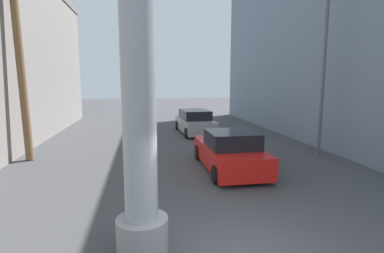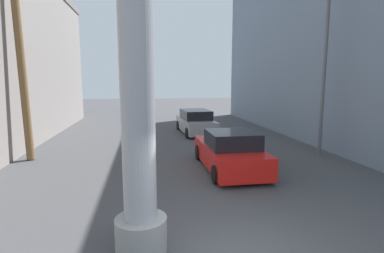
# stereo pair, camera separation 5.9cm
# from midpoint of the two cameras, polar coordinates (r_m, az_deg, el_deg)

# --- Properties ---
(ground_plane) EXTENTS (91.96, 91.96, 0.00)m
(ground_plane) POSITION_cam_midpoint_polar(r_m,az_deg,el_deg) (15.34, -2.89, -4.37)
(ground_plane) COLOR #424244
(building_right) EXTENTS (7.42, 24.55, 13.48)m
(building_right) POSITION_cam_midpoint_polar(r_m,az_deg,el_deg) (22.19, 26.74, 16.30)
(building_right) COLOR slate
(building_right) RESTS_ON ground
(street_lamp) EXTENTS (2.60, 0.28, 7.81)m
(street_lamp) POSITION_cam_midpoint_polar(r_m,az_deg,el_deg) (14.73, 22.93, 12.79)
(street_lamp) COLOR #59595E
(street_lamp) RESTS_ON ground
(car_lead) EXTENTS (2.09, 4.62, 1.56)m
(car_lead) POSITION_cam_midpoint_polar(r_m,az_deg,el_deg) (11.85, 7.35, -4.84)
(car_lead) COLOR black
(car_lead) RESTS_ON ground
(car_far) EXTENTS (2.21, 4.74, 1.56)m
(car_far) POSITION_cam_midpoint_polar(r_m,az_deg,el_deg) (19.97, 0.79, 0.82)
(car_far) COLOR black
(car_far) RESTS_ON ground
(palm_tree_mid_left) EXTENTS (2.67, 2.61, 9.58)m
(palm_tree_mid_left) POSITION_cam_midpoint_polar(r_m,az_deg,el_deg) (15.21, -30.53, 16.61)
(palm_tree_mid_left) COLOR brown
(palm_tree_mid_left) RESTS_ON ground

